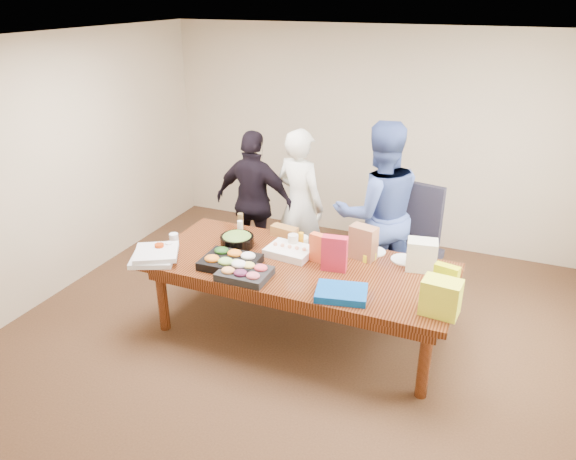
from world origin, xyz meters
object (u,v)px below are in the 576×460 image
at_px(salad_bowl, 237,241).
at_px(person_right, 378,213).
at_px(conference_table, 300,299).
at_px(person_center, 300,204).
at_px(office_chair, 411,251).
at_px(sheet_cake, 290,251).

bearing_deg(salad_bowl, person_right, 35.68).
relative_size(conference_table, person_right, 1.45).
bearing_deg(conference_table, person_center, 111.97).
bearing_deg(conference_table, person_right, 64.11).
distance_m(conference_table, office_chair, 1.30).
bearing_deg(person_center, sheet_cake, 124.96).
bearing_deg(person_right, office_chair, 149.16).
bearing_deg(conference_table, office_chair, 48.82).
relative_size(person_center, salad_bowl, 5.20).
height_order(person_center, sheet_cake, person_center).
xyz_separation_m(conference_table, person_center, (-0.46, 1.14, 0.49)).
xyz_separation_m(office_chair, sheet_cake, (-1.01, -0.82, 0.18)).
bearing_deg(person_right, conference_table, 34.24).
height_order(conference_table, office_chair, office_chair).
bearing_deg(person_center, salad_bowl, 94.43).
bearing_deg(sheet_cake, person_right, 58.33).
height_order(conference_table, person_center, person_center).
height_order(office_chair, person_right, person_right).
distance_m(office_chair, person_center, 1.34).
distance_m(person_right, salad_bowl, 1.47).
relative_size(person_right, salad_bowl, 5.81).
distance_m(conference_table, salad_bowl, 0.84).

